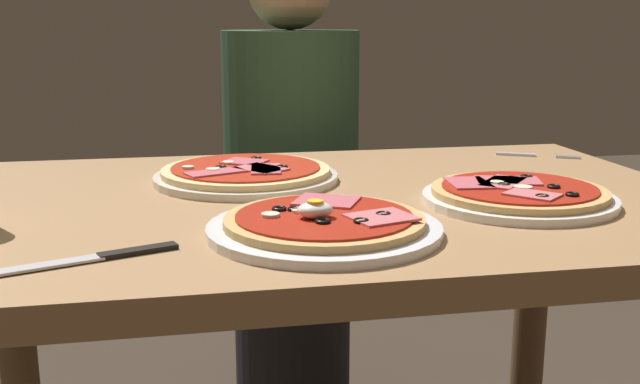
# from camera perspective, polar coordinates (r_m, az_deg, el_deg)

# --- Properties ---
(dining_table) EXTENTS (1.17, 0.77, 0.74)m
(dining_table) POSITION_cam_1_polar(r_m,az_deg,el_deg) (1.16, 0.09, -6.24)
(dining_table) COLOR #9E754C
(dining_table) RESTS_ON ground
(pizza_foreground) EXTENTS (0.29, 0.29, 0.05)m
(pizza_foreground) POSITION_cam_1_polar(r_m,az_deg,el_deg) (0.93, 0.34, -2.50)
(pizza_foreground) COLOR white
(pizza_foreground) RESTS_ON dining_table
(pizza_across_left) EXTENTS (0.28, 0.28, 0.03)m
(pizza_across_left) POSITION_cam_1_polar(r_m,az_deg,el_deg) (1.12, 14.83, -0.21)
(pizza_across_left) COLOR white
(pizza_across_left) RESTS_ON dining_table
(pizza_across_right) EXTENTS (0.30, 0.30, 0.03)m
(pizza_across_right) POSITION_cam_1_polar(r_m,az_deg,el_deg) (1.23, -5.65, 1.37)
(pizza_across_right) COLOR silver
(pizza_across_right) RESTS_ON dining_table
(fork) EXTENTS (0.15, 0.09, 0.00)m
(fork) POSITION_cam_1_polar(r_m,az_deg,el_deg) (1.51, 15.72, 2.72)
(fork) COLOR silver
(fork) RESTS_ON dining_table
(knife) EXTENTS (0.19, 0.08, 0.01)m
(knife) POSITION_cam_1_polar(r_m,az_deg,el_deg) (0.87, -16.07, -4.71)
(knife) COLOR silver
(knife) RESTS_ON dining_table
(diner_person) EXTENTS (0.32, 0.32, 1.18)m
(diner_person) POSITION_cam_1_polar(r_m,az_deg,el_deg) (1.82, -2.18, -1.16)
(diner_person) COLOR black
(diner_person) RESTS_ON ground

